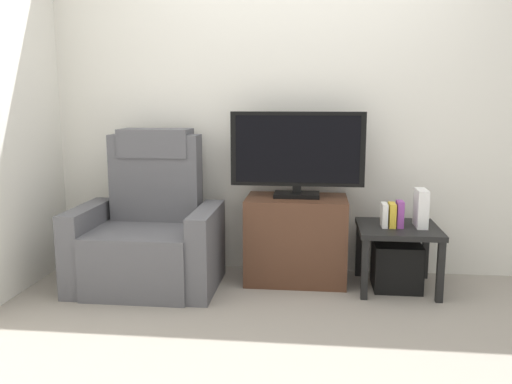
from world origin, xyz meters
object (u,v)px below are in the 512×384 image
at_px(tv_stand, 296,239).
at_px(book_rightmost, 400,214).
at_px(book_leftmost, 384,215).
at_px(game_console, 421,208).
at_px(recliner_armchair, 149,232).
at_px(television, 297,152).
at_px(book_middle, 392,215).
at_px(side_table, 398,236).
at_px(subwoofer_box, 396,266).

relative_size(tv_stand, book_rightmost, 3.96).
bearing_deg(book_leftmost, game_console, 6.98).
relative_size(recliner_armchair, book_leftmost, 6.73).
relative_size(television, book_middle, 5.74).
relative_size(book_leftmost, book_rightmost, 0.90).
xyz_separation_m(book_leftmost, book_rightmost, (0.10, 0.00, 0.01)).
distance_m(recliner_armchair, book_middle, 1.67).
height_order(recliner_armchair, side_table, recliner_armchair).
height_order(side_table, book_middle, book_middle).
bearing_deg(subwoofer_box, game_console, 3.95).
bearing_deg(game_console, side_table, -176.05).
distance_m(side_table, book_rightmost, 0.16).
height_order(recliner_armchair, book_leftmost, recliner_armchair).
bearing_deg(side_table, game_console, 3.95).
bearing_deg(book_middle, side_table, 22.13).
xyz_separation_m(recliner_armchair, game_console, (1.86, 0.10, 0.19)).
bearing_deg(game_console, book_rightmost, -168.13).
relative_size(television, side_table, 1.73).
xyz_separation_m(side_table, game_console, (0.15, 0.01, 0.20)).
xyz_separation_m(television, book_middle, (0.65, -0.13, -0.40)).
distance_m(subwoofer_box, book_leftmost, 0.37).
bearing_deg(recliner_armchair, book_rightmost, -7.43).
distance_m(side_table, book_middle, 0.16).
distance_m(book_leftmost, book_rightmost, 0.10).
bearing_deg(game_console, subwoofer_box, -176.05).
relative_size(recliner_armchair, game_console, 4.24).
bearing_deg(book_middle, book_leftmost, 180.00).
xyz_separation_m(tv_stand, book_middle, (0.65, -0.11, 0.21)).
height_order(tv_stand, side_table, tv_stand).
relative_size(tv_stand, side_table, 1.31).
height_order(television, book_middle, television).
distance_m(television, book_middle, 0.77).
bearing_deg(tv_stand, subwoofer_box, -7.30).
height_order(tv_stand, book_rightmost, book_rightmost).
bearing_deg(book_leftmost, tv_stand, 169.62).
xyz_separation_m(television, recliner_armchair, (-1.02, -0.20, -0.55)).
bearing_deg(book_rightmost, recliner_armchair, -177.60).
bearing_deg(book_middle, book_rightmost, 0.00).
xyz_separation_m(recliner_armchair, side_table, (1.72, 0.09, -0.00)).
distance_m(book_middle, game_console, 0.20).
height_order(tv_stand, book_middle, tv_stand).
xyz_separation_m(recliner_armchair, book_middle, (1.67, 0.07, 0.15)).
bearing_deg(game_console, book_middle, -171.22).
distance_m(recliner_armchair, side_table, 1.72).
height_order(subwoofer_box, book_middle, book_middle).
bearing_deg(book_leftmost, television, 167.88).
bearing_deg(game_console, recliner_armchair, -176.86).
bearing_deg(recliner_armchair, television, 1.27).
height_order(television, subwoofer_box, television).
bearing_deg(book_middle, tv_stand, 170.42).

